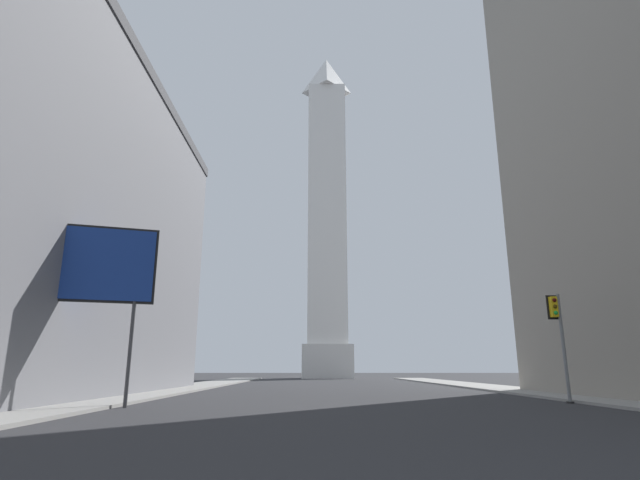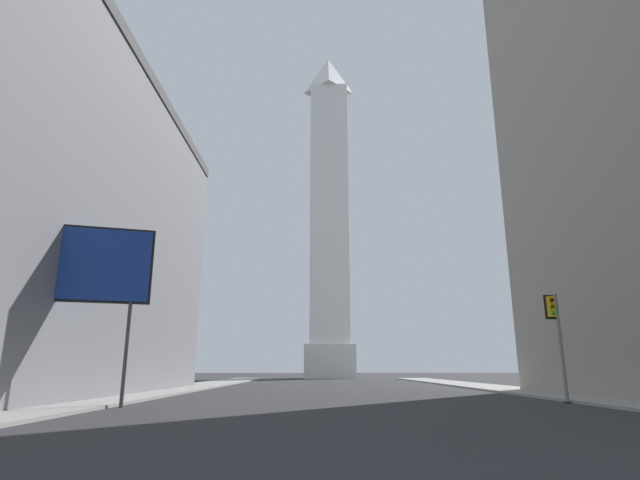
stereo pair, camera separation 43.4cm
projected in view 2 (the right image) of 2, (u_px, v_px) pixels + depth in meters
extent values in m
cube|color=gray|center=(137.00, 394.00, 33.34)|extent=(5.00, 109.47, 0.15)
cube|color=gray|center=(553.00, 394.00, 33.40)|extent=(5.00, 109.47, 0.15)
cube|color=silver|center=(329.00, 362.00, 90.62)|extent=(9.11, 9.11, 5.90)
cube|color=white|center=(328.00, 211.00, 97.80)|extent=(7.29, 7.29, 51.63)
pyramid|color=white|center=(327.00, 76.00, 105.24)|extent=(7.29, 7.29, 8.02)
cylinder|color=slate|center=(560.00, 347.00, 26.42)|extent=(0.18, 0.18, 5.70)
cylinder|color=#262626|center=(566.00, 403.00, 25.73)|extent=(0.40, 0.40, 0.10)
cube|color=yellow|center=(550.00, 307.00, 26.96)|extent=(0.34, 0.34, 1.10)
cube|color=black|center=(548.00, 307.00, 27.13)|extent=(0.58, 0.03, 1.32)
sphere|color=#410907|center=(551.00, 300.00, 26.86)|extent=(0.22, 0.22, 0.22)
sphere|color=#483506|center=(551.00, 306.00, 26.78)|extent=(0.22, 0.22, 0.22)
sphere|color=green|center=(552.00, 313.00, 26.69)|extent=(0.22, 0.22, 0.22)
cylinder|color=#3F3F42|center=(41.00, 353.00, 22.60)|extent=(0.18, 0.18, 4.91)
cylinder|color=#3F3F42|center=(125.00, 353.00, 23.59)|extent=(0.18, 0.18, 4.91)
cube|color=navy|center=(94.00, 264.00, 24.14)|extent=(4.96, 1.68, 3.51)
cube|color=black|center=(94.00, 264.00, 24.14)|extent=(5.16, 1.63, 3.75)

